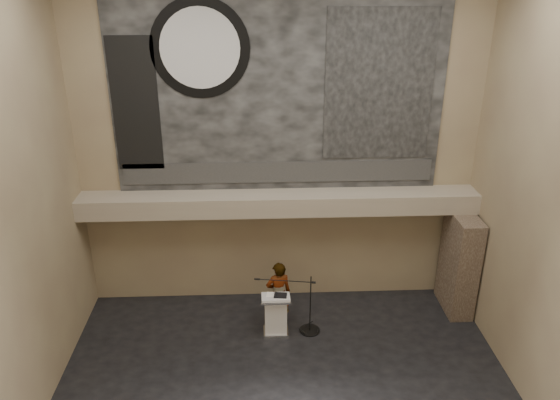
{
  "coord_description": "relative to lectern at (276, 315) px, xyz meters",
  "views": [
    {
      "loc": [
        -0.53,
        -8.94,
        8.51
      ],
      "look_at": [
        0.0,
        3.2,
        3.2
      ],
      "focal_mm": 35.0,
      "sensor_mm": 36.0,
      "label": 1
    }
  ],
  "objects": [
    {
      "name": "papers",
      "position": [
        -0.11,
        0.0,
        0.55
      ],
      "size": [
        0.27,
        0.35,
        0.0
      ],
      "primitive_type": "cube",
      "rotation": [
        0.0,
        0.0,
        -0.15
      ],
      "color": "white",
      "rests_on": "lectern"
    },
    {
      "name": "sprinkler_right",
      "position": [
        2.05,
        1.33,
        2.12
      ],
      "size": [
        0.04,
        0.04,
        0.06
      ],
      "primitive_type": "cylinder",
      "color": "#B2893D",
      "rests_on": "soffit"
    },
    {
      "name": "wall_front",
      "position": [
        0.15,
        -6.22,
        3.7
      ],
      "size": [
        10.0,
        0.02,
        8.5
      ],
      "primitive_type": "cube",
      "color": "#806951",
      "rests_on": "floor"
    },
    {
      "name": "banner_building_print",
      "position": [
        2.55,
        1.71,
        5.25
      ],
      "size": [
        2.6,
        0.02,
        3.6
      ],
      "primitive_type": "cube",
      "color": "black",
      "rests_on": "banner"
    },
    {
      "name": "soffit",
      "position": [
        0.15,
        1.38,
        2.4
      ],
      "size": [
        10.0,
        0.8,
        0.5
      ],
      "primitive_type": "cube",
      "color": "gray",
      "rests_on": "wall_back"
    },
    {
      "name": "banner_clock_face",
      "position": [
        -1.65,
        1.69,
        6.15
      ],
      "size": [
        1.84,
        0.02,
        1.84
      ],
      "primitive_type": "cylinder",
      "rotation": [
        1.57,
        0.0,
        0.0
      ],
      "color": "silver",
      "rests_on": "banner"
    },
    {
      "name": "stone_pier",
      "position": [
        4.8,
        0.93,
        0.8
      ],
      "size": [
        0.6,
        1.4,
        2.7
      ],
      "primitive_type": "cube",
      "color": "#45362A",
      "rests_on": "floor"
    },
    {
      "name": "banner_brick_print",
      "position": [
        -3.25,
        1.71,
        4.85
      ],
      "size": [
        1.1,
        0.02,
        3.2
      ],
      "primitive_type": "cube",
      "color": "black",
      "rests_on": "banner"
    },
    {
      "name": "sprinkler_left",
      "position": [
        -1.45,
        1.33,
        2.12
      ],
      "size": [
        0.04,
        0.04,
        0.06
      ],
      "primitive_type": "cylinder",
      "color": "#B2893D",
      "rests_on": "soffit"
    },
    {
      "name": "banner",
      "position": [
        0.15,
        1.75,
        5.15
      ],
      "size": [
        8.0,
        0.05,
        5.0
      ],
      "primitive_type": "cube",
      "color": "black",
      "rests_on": "wall_back"
    },
    {
      "name": "banner_text_strip",
      "position": [
        0.15,
        1.71,
        3.1
      ],
      "size": [
        7.76,
        0.02,
        0.55
      ],
      "primitive_type": "cube",
      "color": "#2B2B2B",
      "rests_on": "banner"
    },
    {
      "name": "floor",
      "position": [
        0.15,
        -2.22,
        -0.55
      ],
      "size": [
        10.0,
        10.0,
        0.0
      ],
      "primitive_type": "plane",
      "color": "black",
      "rests_on": "ground"
    },
    {
      "name": "binder",
      "position": [
        0.11,
        -0.03,
        0.56
      ],
      "size": [
        0.34,
        0.29,
        0.04
      ],
      "primitive_type": "cube",
      "rotation": [
        0.0,
        0.0,
        -0.13
      ],
      "color": "black",
      "rests_on": "lectern"
    },
    {
      "name": "lectern",
      "position": [
        0.0,
        0.0,
        0.0
      ],
      "size": [
        0.69,
        0.5,
        1.13
      ],
      "rotation": [
        0.0,
        0.0,
        0.0
      ],
      "color": "silver",
      "rests_on": "floor"
    },
    {
      "name": "wall_left",
      "position": [
        -4.85,
        -2.22,
        3.7
      ],
      "size": [
        0.02,
        8.0,
        8.5
      ],
      "primitive_type": "cube",
      "color": "#806951",
      "rests_on": "floor"
    },
    {
      "name": "mic_stand",
      "position": [
        0.8,
        0.06,
        -0.31
      ],
      "size": [
        1.63,
        0.52,
        1.59
      ],
      "rotation": [
        0.0,
        0.0,
        -0.15
      ],
      "color": "black",
      "rests_on": "floor"
    },
    {
      "name": "speaker_person",
      "position": [
        0.08,
        0.43,
        0.33
      ],
      "size": [
        0.71,
        0.54,
        1.76
      ],
      "primitive_type": "imported",
      "rotation": [
        0.0,
        0.0,
        3.35
      ],
      "color": "silver",
      "rests_on": "floor"
    },
    {
      "name": "wall_back",
      "position": [
        0.15,
        1.78,
        3.7
      ],
      "size": [
        10.0,
        0.02,
        8.5
      ],
      "primitive_type": "cube",
      "color": "#806951",
      "rests_on": "floor"
    },
    {
      "name": "banner_clock_rim",
      "position": [
        -1.65,
        1.71,
        6.15
      ],
      "size": [
        2.3,
        0.02,
        2.3
      ],
      "primitive_type": "cylinder",
      "rotation": [
        1.57,
        0.0,
        0.0
      ],
      "color": "black",
      "rests_on": "banner"
    },
    {
      "name": "wall_right",
      "position": [
        5.15,
        -2.22,
        3.7
      ],
      "size": [
        0.02,
        8.0,
        8.5
      ],
      "primitive_type": "cube",
      "color": "#806951",
      "rests_on": "floor"
    }
  ]
}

